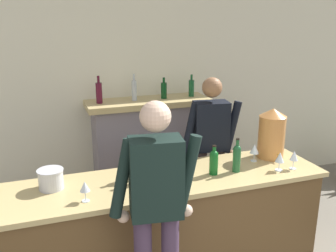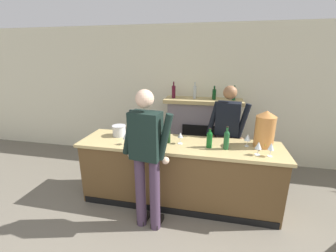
% 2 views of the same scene
% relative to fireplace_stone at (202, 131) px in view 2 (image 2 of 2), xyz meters
% --- Properties ---
extents(wall_back_panel, '(12.00, 0.07, 2.75)m').
position_rel_fireplace_stone_xyz_m(wall_back_panel, '(-0.03, 0.26, 0.69)').
color(wall_back_panel, beige).
rests_on(wall_back_panel, ground_plane).
extents(bar_counter, '(2.90, 0.74, 0.95)m').
position_rel_fireplace_stone_xyz_m(bar_counter, '(-0.24, -1.40, -0.21)').
color(bar_counter, brown).
rests_on(bar_counter, ground_plane).
extents(fireplace_stone, '(1.50, 0.52, 1.68)m').
position_rel_fireplace_stone_xyz_m(fireplace_stone, '(0.00, 0.00, 0.00)').
color(fireplace_stone, gray).
rests_on(fireplace_stone, ground_plane).
extents(person_customer, '(0.65, 0.35, 1.81)m').
position_rel_fireplace_stone_xyz_m(person_customer, '(-0.53, -2.02, 0.32)').
color(person_customer, '#412F44').
rests_on(person_customer, ground_plane).
extents(person_bartender, '(0.65, 0.35, 1.73)m').
position_rel_fireplace_stone_xyz_m(person_bartender, '(0.44, -0.85, 0.27)').
color(person_bartender, '#483B3D').
rests_on(person_bartender, ground_plane).
extents(copper_dispenser, '(0.27, 0.31, 0.51)m').
position_rel_fireplace_stone_xyz_m(copper_dispenser, '(0.92, -1.26, 0.52)').
color(copper_dispenser, '#C47D3E').
rests_on(copper_dispenser, bar_counter).
extents(ice_bucket_steel, '(0.21, 0.21, 0.17)m').
position_rel_fireplace_stone_xyz_m(ice_bucket_steel, '(-1.21, -1.28, 0.35)').
color(ice_bucket_steel, silver).
rests_on(ice_bucket_steel, bar_counter).
extents(wine_bottle_rose_blush, '(0.07, 0.07, 0.33)m').
position_rel_fireplace_stone_xyz_m(wine_bottle_rose_blush, '(-0.40, -1.40, 0.41)').
color(wine_bottle_rose_blush, black).
rests_on(wine_bottle_rose_blush, bar_counter).
extents(wine_bottle_riesling_slim, '(0.08, 0.08, 0.28)m').
position_rel_fireplace_stone_xyz_m(wine_bottle_riesling_slim, '(-0.52, -1.33, 0.40)').
color(wine_bottle_riesling_slim, '#0B3318').
rests_on(wine_bottle_riesling_slim, bar_counter).
extents(wine_bottle_merlot_tall, '(0.08, 0.08, 0.28)m').
position_rel_fireplace_stone_xyz_m(wine_bottle_merlot_tall, '(0.19, -1.46, 0.39)').
color(wine_bottle_merlot_tall, '#10551C').
rests_on(wine_bottle_merlot_tall, bar_counter).
extents(wine_bottle_port_short, '(0.07, 0.07, 0.32)m').
position_rel_fireplace_stone_xyz_m(wine_bottle_port_short, '(0.41, -1.47, 0.41)').
color(wine_bottle_port_short, '#1C522A').
rests_on(wine_bottle_port_short, bar_counter).
extents(wine_glass_by_dispenser, '(0.08, 0.08, 0.18)m').
position_rel_fireplace_stone_xyz_m(wine_glass_by_dispenser, '(0.94, -1.59, 0.39)').
color(wine_glass_by_dispenser, silver).
rests_on(wine_glass_by_dispenser, bar_counter).
extents(wine_glass_mid_counter, '(0.09, 0.09, 0.18)m').
position_rel_fireplace_stone_xyz_m(wine_glass_mid_counter, '(0.70, -1.30, 0.39)').
color(wine_glass_mid_counter, silver).
rests_on(wine_glass_mid_counter, bar_counter).
extents(wine_glass_back_row, '(0.08, 0.08, 0.16)m').
position_rel_fireplace_stone_xyz_m(wine_glass_back_row, '(-0.97, -1.60, 0.39)').
color(wine_glass_back_row, silver).
rests_on(wine_glass_back_row, bar_counter).
extents(wine_glass_front_right, '(0.08, 0.08, 0.18)m').
position_rel_fireplace_stone_xyz_m(wine_glass_front_right, '(0.80, -1.58, 0.39)').
color(wine_glass_front_right, silver).
rests_on(wine_glass_front_right, bar_counter).
extents(wine_glass_near_bucket, '(0.07, 0.07, 0.17)m').
position_rel_fireplace_stone_xyz_m(wine_glass_near_bucket, '(-0.22, -1.41, 0.39)').
color(wine_glass_near_bucket, silver).
rests_on(wine_glass_near_bucket, bar_counter).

